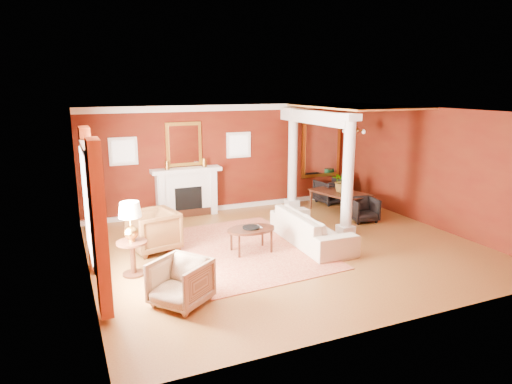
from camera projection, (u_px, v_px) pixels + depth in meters
name	position (u px, v px, depth m)	size (l,w,h in m)	color
ground	(287.00, 248.00, 9.82)	(8.00, 8.00, 0.00)	brown
room_shell	(288.00, 155.00, 9.35)	(8.04, 7.04, 2.92)	#581D0C
fireplace	(187.00, 192.00, 12.13)	(1.85, 0.42, 1.29)	white
overmantel_mirror	(184.00, 144.00, 11.96)	(0.95, 0.07, 1.15)	gold
flank_window_left	(123.00, 151.00, 11.40)	(0.70, 0.07, 0.70)	white
flank_window_right	(239.00, 145.00, 12.60)	(0.70, 0.07, 0.70)	white
left_window	(93.00, 210.00, 7.45)	(0.21, 2.55, 2.60)	white
column_front	(348.00, 174.00, 10.42)	(0.36, 0.36, 2.80)	white
column_back	(293.00, 157.00, 12.83)	(0.36, 0.36, 2.80)	white
header_beam	(314.00, 117.00, 11.57)	(0.30, 3.20, 0.32)	white
amber_ceiling	(356.00, 107.00, 11.83)	(2.30, 3.40, 0.04)	#D98B3F
dining_mirror	(321.00, 149.00, 13.67)	(1.30, 0.07, 1.70)	gold
chandelier	(355.00, 130.00, 12.03)	(0.60, 0.62, 0.75)	#A67A34
crown_trim	(230.00, 108.00, 12.26)	(8.00, 0.08, 0.16)	white
base_trim	(231.00, 207.00, 12.89)	(8.00, 0.08, 0.12)	white
rug	(242.00, 249.00, 9.72)	(2.93, 3.90, 0.02)	maroon
sofa	(312.00, 223.00, 10.01)	(2.41, 0.70, 0.94)	beige
armchair_leopard	(153.00, 229.00, 9.55)	(0.93, 0.87, 0.95)	black
armchair_stripe	(180.00, 280.00, 7.19)	(0.80, 0.75, 0.83)	tan
coffee_table	(251.00, 230.00, 9.47)	(1.03, 1.03, 0.52)	black
coffee_book	(253.00, 222.00, 9.45)	(0.18, 0.02, 0.24)	black
side_table	(131.00, 227.00, 8.21)	(0.56, 0.56, 1.39)	black
dining_table	(341.00, 196.00, 12.47)	(1.63, 0.57, 0.91)	black
dining_chair_near	(363.00, 208.00, 11.66)	(0.66, 0.61, 0.68)	black
dining_chair_far	(330.00, 190.00, 13.46)	(0.75, 0.70, 0.77)	black
green_urn	(346.00, 190.00, 13.72)	(0.35, 0.35, 0.84)	#164525
potted_plant	(342.00, 171.00, 12.37)	(0.54, 0.60, 0.47)	#26591E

